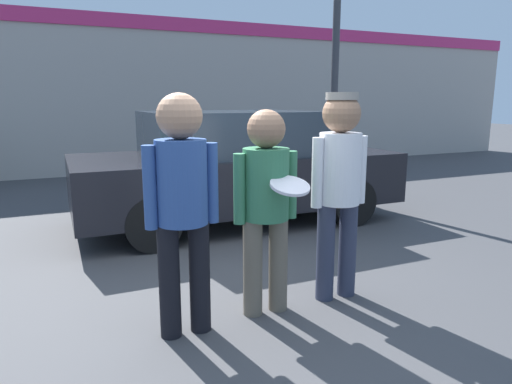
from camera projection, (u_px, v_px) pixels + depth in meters
The scene contains 6 objects.
ground_plane at pixel (229, 301), 3.82m from camera, with size 56.00×56.00×0.00m, color #3F3F42.
storefront_building at pixel (110, 94), 10.16m from camera, with size 24.00×0.22×3.50m.
person_left at pixel (182, 195), 3.11m from camera, with size 0.52×0.35×1.71m.
person_middle_with_frisbee at pixel (266, 196), 3.46m from camera, with size 0.52×0.58×1.59m.
person_right at pixel (339, 178), 3.72m from camera, with size 0.51×0.34×1.72m.
parked_car_near at pixel (236, 168), 6.20m from camera, with size 4.28×1.84×1.51m.
Camera 1 is at (-1.24, -3.35, 1.66)m, focal length 32.00 mm.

